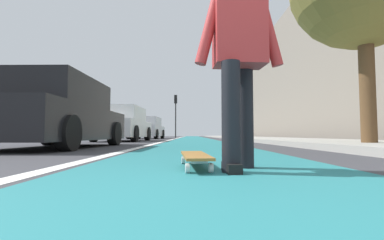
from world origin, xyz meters
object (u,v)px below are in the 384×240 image
(skater_person, at_px, (239,51))
(parked_car_near, at_px, (56,115))
(parked_car_far, at_px, (147,128))
(parked_car_mid, at_px, (123,125))
(traffic_light, at_px, (176,108))
(skateboard, at_px, (195,157))

(skater_person, bearing_deg, parked_car_near, 42.28)
(parked_car_near, bearing_deg, parked_car_far, 0.89)
(skater_person, xyz_separation_m, parked_car_near, (3.61, 3.29, -0.24))
(parked_car_mid, bearing_deg, traffic_light, -6.05)
(skater_person, distance_m, traffic_light, 23.58)
(skater_person, relative_size, parked_car_far, 0.38)
(skater_person, bearing_deg, traffic_light, 4.62)
(parked_car_far, xyz_separation_m, traffic_light, (7.06, -1.59, 2.14))
(parked_car_near, bearing_deg, traffic_light, -4.02)
(parked_car_mid, relative_size, traffic_light, 1.03)
(skateboard, relative_size, traffic_light, 0.21)
(parked_car_near, bearing_deg, skateboard, -139.67)
(traffic_light, bearing_deg, parked_car_near, 175.98)
(parked_car_mid, distance_m, parked_car_far, 6.80)
(parked_car_far, bearing_deg, skateboard, -169.04)
(skateboard, xyz_separation_m, parked_car_near, (3.46, 2.94, 0.60))
(parked_car_near, height_order, parked_car_far, parked_car_far)
(skateboard, xyz_separation_m, parked_car_mid, (9.41, 3.02, 0.62))
(parked_car_near, height_order, traffic_light, traffic_light)
(parked_car_mid, bearing_deg, parked_car_near, -179.27)
(skater_person, relative_size, traffic_light, 0.40)
(skater_person, height_order, parked_car_mid, skater_person)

